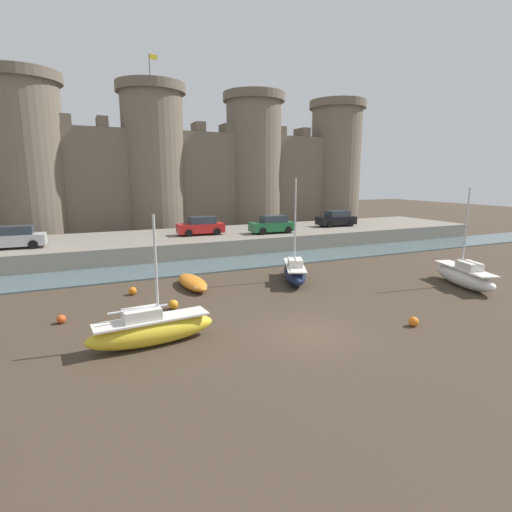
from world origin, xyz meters
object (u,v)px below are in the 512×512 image
car_quay_centre_west (272,225)px  car_quay_centre_east (15,238)px  sailboat_foreground_right (295,272)px  mooring_buoy_mid_mud (61,319)px  car_quay_west (336,219)px  sailboat_near_channel_right (152,329)px  car_quay_east (201,226)px  mooring_buoy_off_centre (133,291)px  rowboat_midflat_centre (193,282)px  mooring_buoy_near_channel (173,304)px  mooring_buoy_near_shore (414,322)px  sailboat_near_channel_left (464,276)px

car_quay_centre_west → car_quay_centre_east: bearing=178.4°
sailboat_foreground_right → mooring_buoy_mid_mud: 13.39m
mooring_buoy_mid_mud → car_quay_west: size_ratio=0.10×
sailboat_foreground_right → car_quay_centre_east: sailboat_foreground_right is taller
sailboat_near_channel_right → car_quay_east: bearing=67.8°
mooring_buoy_off_centre → mooring_buoy_mid_mud: bearing=-137.3°
car_quay_west → mooring_buoy_mid_mud: bearing=-149.4°
rowboat_midflat_centre → mooring_buoy_near_channel: rowboat_midflat_centre is taller
sailboat_near_channel_right → mooring_buoy_near_shore: bearing=-14.4°
mooring_buoy_near_channel → mooring_buoy_near_shore: size_ratio=1.10×
mooring_buoy_mid_mud → car_quay_west: bearing=30.6°
sailboat_near_channel_left → sailboat_foreground_right: sailboat_foreground_right is taller
mooring_buoy_near_channel → mooring_buoy_mid_mud: bearing=178.7°
sailboat_near_channel_right → sailboat_foreground_right: size_ratio=0.80×
car_quay_east → car_quay_centre_east: 14.31m
sailboat_near_channel_left → mooring_buoy_off_centre: size_ratio=13.08×
sailboat_foreground_right → mooring_buoy_near_shore: 8.94m
mooring_buoy_near_shore → car_quay_centre_west: (3.32, 20.33, 1.96)m
car_quay_east → car_quay_centre_west: size_ratio=1.00×
mooring_buoy_near_shore → sailboat_near_channel_left: bearing=25.2°
mooring_buoy_off_centre → car_quay_centre_west: size_ratio=0.11×
car_quay_east → car_quay_centre_east: bearing=-175.8°
mooring_buoy_near_channel → sailboat_near_channel_right: bearing=-113.9°
rowboat_midflat_centre → mooring_buoy_near_channel: (-1.92, -3.34, -0.12)m
car_quay_centre_east → rowboat_midflat_centre: bearing=-47.0°
mooring_buoy_mid_mud → car_quay_east: car_quay_east is taller
sailboat_foreground_right → car_quay_centre_west: bearing=69.7°
car_quay_centre_east → car_quay_west: 29.09m
rowboat_midflat_centre → sailboat_near_channel_right: (-3.67, -7.29, 0.28)m
mooring_buoy_mid_mud → mooring_buoy_off_centre: 4.81m
mooring_buoy_off_centre → car_quay_east: size_ratio=0.11×
car_quay_east → sailboat_near_channel_right: bearing=-112.2°
mooring_buoy_near_channel → car_quay_centre_west: car_quay_centre_west is taller
sailboat_near_channel_left → sailboat_near_channel_right: bearing=-177.4°
sailboat_near_channel_left → car_quay_west: 19.05m
mooring_buoy_near_shore → car_quay_centre_east: car_quay_centre_east is taller
mooring_buoy_off_centre → mooring_buoy_near_shore: bearing=-43.6°
sailboat_near_channel_right → mooring_buoy_off_centre: 7.34m
mooring_buoy_near_channel → car_quay_centre_west: 18.51m
car_quay_west → car_quay_centre_west: (-8.47, -1.87, 0.00)m
sailboat_near_channel_left → car_quay_east: sailboat_near_channel_left is taller
sailboat_near_channel_left → car_quay_west: sailboat_near_channel_left is taller
car_quay_east → car_quay_west: bearing=0.9°
sailboat_near_channel_right → mooring_buoy_near_channel: sailboat_near_channel_right is taller
mooring_buoy_near_shore → mooring_buoy_off_centre: bearing=136.4°
rowboat_midflat_centre → sailboat_near_channel_left: bearing=-23.3°
car_quay_west → car_quay_centre_west: size_ratio=1.00×
sailboat_near_channel_left → mooring_buoy_mid_mud: bearing=171.7°
sailboat_near_channel_right → mooring_buoy_near_shore: size_ratio=11.87×
car_quay_centre_east → mooring_buoy_near_shore: bearing=-50.5°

